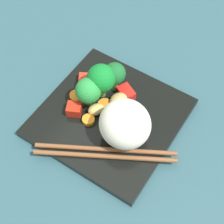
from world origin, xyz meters
TOP-DOWN VIEW (x-y plane):
  - ground_plane at (0.00, 0.00)cm, footprint 110.00×110.00cm
  - square_plate at (0.00, 0.00)cm, footprint 23.65×23.65cm
  - rice_mound at (-2.15, -4.44)cm, footprint 9.69×9.99cm
  - broccoli_floret_0 at (5.30, 2.59)cm, footprint 3.93×3.93cm
  - broccoli_floret_1 at (-0.43, 4.44)cm, footprint 4.54×4.54cm
  - broccoli_floret_2 at (2.90, 3.76)cm, footprint 5.05×5.05cm
  - carrot_slice_0 at (1.79, 6.00)cm, footprint 2.50×2.50cm
  - carrot_slice_1 at (-0.23, 7.29)cm, footprint 3.40×3.40cm
  - carrot_slice_2 at (-3.05, 2.39)cm, footprint 2.94×2.94cm
  - carrot_slice_3 at (1.18, 1.88)cm, footprint 3.13×3.13cm
  - carrot_slice_4 at (6.47, 5.57)cm, footprint 2.91×2.91cm
  - pepper_chunk_0 at (3.38, 8.13)cm, footprint 3.00×2.81cm
  - pepper_chunk_1 at (-2.89, 5.54)cm, footprint 3.23×3.32cm
  - pepper_chunk_2 at (5.16, 0.42)cm, footprint 3.43×3.82cm
  - chicken_piece_0 at (3.03, -0.33)cm, footprint 4.45×4.28cm
  - chicken_piece_1 at (-0.89, 2.28)cm, footprint 3.57×3.24cm
  - chopstick_pair at (-6.61, -3.66)cm, footprint 13.51×21.14cm

SIDE VIEW (x-z plane):
  - ground_plane at x=0.00cm, z-range -2.00..0.00cm
  - square_plate at x=0.00cm, z-range 0.00..1.28cm
  - carrot_slice_1 at x=-0.23cm, z-range 1.28..1.75cm
  - carrot_slice_0 at x=1.79cm, z-range 1.28..1.76cm
  - carrot_slice_4 at x=6.47cm, z-range 1.28..1.78cm
  - carrot_slice_3 at x=1.18cm, z-range 1.28..1.84cm
  - chopstick_pair at x=-6.61cm, z-range 1.28..2.04cm
  - carrot_slice_2 at x=-3.05cm, z-range 1.28..2.04cm
  - pepper_chunk_0 at x=3.38cm, z-range 1.28..2.71cm
  - pepper_chunk_2 at x=5.16cm, z-range 1.28..2.95cm
  - pepper_chunk_1 at x=-2.89cm, z-range 1.28..3.08cm
  - chicken_piece_0 at x=3.03cm, z-range 1.28..3.30cm
  - chicken_piece_1 at x=-0.89cm, z-range 1.28..3.33cm
  - broccoli_floret_1 at x=-0.43cm, z-range 1.96..8.14cm
  - rice_mound at x=-2.15cm, z-range 1.28..9.30cm
  - broccoli_floret_0 at x=5.30cm, z-range 2.30..8.69cm
  - broccoli_floret_2 at x=2.90cm, z-range 2.22..9.49cm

